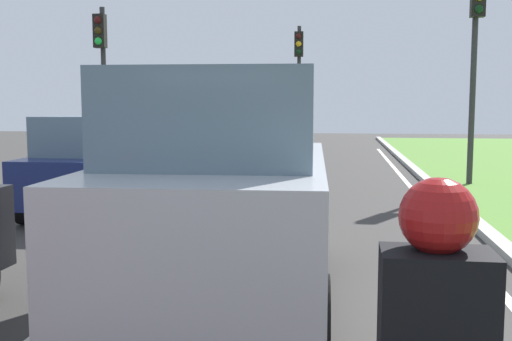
{
  "coord_description": "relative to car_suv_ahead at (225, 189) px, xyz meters",
  "views": [
    {
      "loc": [
        1.86,
        2.75,
        2.0
      ],
      "look_at": [
        0.89,
        9.95,
        1.2
      ],
      "focal_mm": 42.84,
      "sensor_mm": 36.0,
      "label": 1
    }
  ],
  "objects": [
    {
      "name": "ground_plane",
      "position": [
        -0.77,
        5.46,
        -1.17
      ],
      "size": [
        60.0,
        60.0,
        0.0
      ],
      "primitive_type": "plane",
      "color": "#383533"
    },
    {
      "name": "lane_line_center",
      "position": [
        -1.47,
        5.46,
        -1.16
      ],
      "size": [
        0.12,
        32.0,
        0.01
      ],
      "primitive_type": "cube",
      "color": "silver",
      "rests_on": "ground"
    },
    {
      "name": "lane_line_right_edge",
      "position": [
        2.83,
        5.46,
        -1.16
      ],
      "size": [
        0.12,
        32.0,
        0.01
      ],
      "primitive_type": "cube",
      "color": "silver",
      "rests_on": "ground"
    },
    {
      "name": "curb_right",
      "position": [
        3.33,
        5.46,
        -1.11
      ],
      "size": [
        0.24,
        48.0,
        0.12
      ],
      "primitive_type": "cube",
      "color": "#9E9B93",
      "rests_on": "ground"
    },
    {
      "name": "car_suv_ahead",
      "position": [
        0.0,
        0.0,
        0.0
      ],
      "size": [
        2.11,
        4.57,
        2.28
      ],
      "rotation": [
        0.0,
        0.0,
        0.04
      ],
      "color": "#B7BABF",
      "rests_on": "ground"
    },
    {
      "name": "car_hatchback_far",
      "position": [
        -3.27,
        4.8,
        -0.28
      ],
      "size": [
        1.74,
        3.7,
        1.78
      ],
      "rotation": [
        0.0,
        0.0,
        -0.0
      ],
      "color": "navy",
      "rests_on": "ground"
    },
    {
      "name": "rider_person",
      "position": [
        1.44,
        -3.58,
        0.02
      ],
      "size": [
        0.5,
        0.4,
        1.16
      ],
      "rotation": [
        0.0,
        0.0,
        -0.01
      ],
      "color": "black",
      "rests_on": "ground"
    },
    {
      "name": "traffic_light_near_right",
      "position": [
        4.26,
        9.36,
        2.3
      ],
      "size": [
        0.32,
        0.5,
        5.11
      ],
      "color": "#2D2D2D",
      "rests_on": "ground"
    },
    {
      "name": "traffic_light_overhead_left",
      "position": [
        -5.38,
        10.45,
        1.98
      ],
      "size": [
        0.32,
        0.5,
        4.62
      ],
      "color": "#2D2D2D",
      "rests_on": "ground"
    },
    {
      "name": "traffic_light_far_median",
      "position": [
        -0.39,
        16.97,
        2.11
      ],
      "size": [
        0.32,
        0.5,
        4.83
      ],
      "color": "#2D2D2D",
      "rests_on": "ground"
    }
  ]
}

